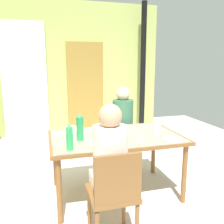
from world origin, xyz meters
TOP-DOWN VIEW (x-y plane):
  - ground_plane at (0.00, 0.00)m, footprint 7.26×7.26m
  - wall_back at (0.00, 2.79)m, footprint 4.33×0.10m
  - door_wooden at (0.47, 2.71)m, footprint 0.80×0.05m
  - stove_pipe_column at (1.72, 2.44)m, footprint 0.12×0.12m
  - curtain_panel at (-0.81, 2.69)m, footprint 0.90×0.03m
  - dining_table at (0.34, -0.07)m, footprint 1.50×0.93m
  - chair_near_diner at (0.09, -0.89)m, footprint 0.40×0.40m
  - chair_far_diner at (0.66, 0.75)m, footprint 0.40×0.40m
  - person_near_diner at (0.09, -0.75)m, footprint 0.30×0.37m
  - person_far_diner at (0.66, 0.61)m, footprint 0.30×0.37m
  - water_bottle_green_near at (-0.08, -0.13)m, footprint 0.08×0.08m
  - water_bottle_green_far at (-0.21, -0.40)m, footprint 0.07×0.07m
  - serving_bowl_center at (-0.12, 0.24)m, footprint 0.17×0.17m
  - dinner_plate_near_left at (0.09, -0.26)m, footprint 0.22×0.22m
  - dinner_plate_near_right at (0.90, -0.39)m, footprint 0.20×0.20m
  - drinking_glass_by_near_diner at (0.28, 0.05)m, footprint 0.06×0.06m
  - drinking_glass_by_far_diner at (0.99, 0.15)m, footprint 0.06×0.06m
  - drinking_glass_spare_center at (0.78, -0.25)m, footprint 0.06×0.06m
  - cutlery_knife_near at (0.45, -0.11)m, footprint 0.02×0.15m
  - cutlery_fork_near at (0.52, -0.35)m, footprint 0.12×0.12m
  - cutlery_knife_far at (-0.30, -0.20)m, footprint 0.07×0.15m
  - cutlery_fork_far at (-0.28, 0.15)m, footprint 0.14×0.08m

SIDE VIEW (x-z plane):
  - ground_plane at x=0.00m, z-range 0.00..0.00m
  - chair_near_diner at x=0.09m, z-range 0.06..0.93m
  - chair_far_diner at x=0.66m, z-range 0.06..0.93m
  - dining_table at x=0.34m, z-range 0.30..1.02m
  - cutlery_knife_near at x=0.45m, z-range 0.72..0.73m
  - cutlery_fork_near at x=0.52m, z-range 0.72..0.73m
  - cutlery_knife_far at x=-0.30m, z-range 0.72..0.73m
  - cutlery_fork_far at x=-0.28m, z-range 0.72..0.73m
  - dinner_plate_near_left at x=0.09m, z-range 0.72..0.74m
  - dinner_plate_near_right at x=0.90m, z-range 0.72..0.74m
  - serving_bowl_center at x=-0.12m, z-range 0.72..0.78m
  - drinking_glass_by_far_diner at x=0.99m, z-range 0.72..0.82m
  - drinking_glass_spare_center at x=0.78m, z-range 0.72..0.82m
  - drinking_glass_by_near_diner at x=0.28m, z-range 0.72..0.83m
  - person_near_diner at x=0.09m, z-range 0.40..1.17m
  - person_far_diner at x=0.66m, z-range 0.40..1.17m
  - water_bottle_green_far at x=-0.21m, z-range 0.72..0.97m
  - water_bottle_green_near at x=-0.08m, z-range 0.72..1.01m
  - door_wooden at x=0.47m, z-range 0.00..2.00m
  - curtain_panel at x=-0.81m, z-range 0.00..2.39m
  - wall_back at x=0.00m, z-range 0.00..2.84m
  - stove_pipe_column at x=1.72m, z-range 0.00..2.84m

